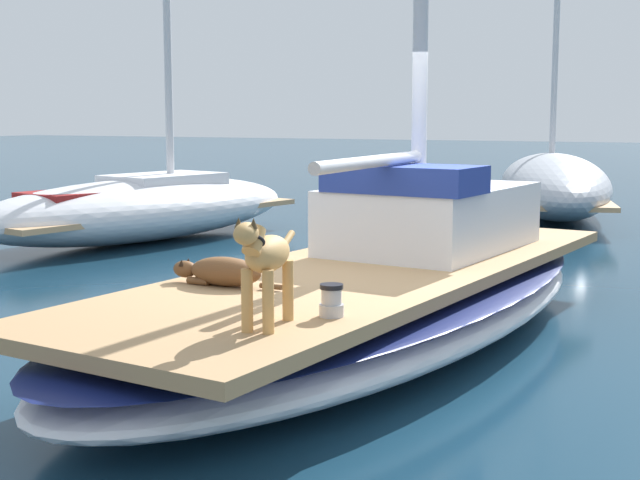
% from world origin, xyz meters
% --- Properties ---
extents(ground_plane, '(120.00, 120.00, 0.00)m').
position_xyz_m(ground_plane, '(0.00, 0.00, 0.00)').
color(ground_plane, '#143347').
extents(sailboat_main, '(3.31, 7.47, 0.66)m').
position_xyz_m(sailboat_main, '(0.00, 0.00, 0.34)').
color(sailboat_main, white).
rests_on(sailboat_main, ground).
extents(cabin_house, '(1.64, 2.36, 0.84)m').
position_xyz_m(cabin_house, '(0.13, 1.11, 1.01)').
color(cabin_house, silver).
rests_on(cabin_house, sailboat_main).
extents(dog_tan, '(0.30, 0.94, 0.70)m').
position_xyz_m(dog_tan, '(0.28, -2.34, 1.08)').
color(dog_tan, tan).
rests_on(dog_tan, sailboat_main).
extents(dog_brown, '(0.95, 0.27, 0.22)m').
position_xyz_m(dog_brown, '(-0.68, -1.30, 0.77)').
color(dog_brown, brown).
rests_on(dog_brown, sailboat_main).
extents(deck_winch, '(0.16, 0.16, 0.21)m').
position_xyz_m(deck_winch, '(0.51, -1.89, 0.76)').
color(deck_winch, '#B7B7BC').
rests_on(deck_winch, sailboat_main).
extents(moored_boat_far_astern, '(3.94, 8.07, 7.26)m').
position_xyz_m(moored_boat_far_astern, '(-0.60, 10.84, 0.61)').
color(moored_boat_far_astern, '#B2B7C1').
rests_on(moored_boat_far_astern, ground).
extents(moored_boat_port_side, '(3.31, 6.30, 6.53)m').
position_xyz_m(moored_boat_port_side, '(-5.61, 4.30, 0.53)').
color(moored_boat_port_side, white).
rests_on(moored_boat_port_side, ground).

